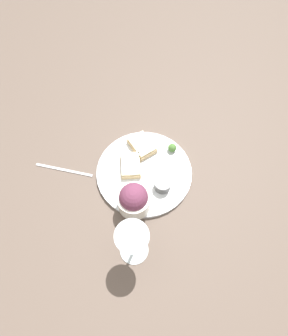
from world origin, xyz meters
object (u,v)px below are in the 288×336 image
at_px(wine_glass, 133,240).
at_px(fork, 64,170).
at_px(salad_bowl, 134,199).
at_px(cheese_toast_near, 142,145).
at_px(sauce_ramekin, 163,184).
at_px(cheese_toast_far, 131,165).

xyz_separation_m(wine_glass, fork, (0.33, 0.08, -0.12)).
height_order(salad_bowl, cheese_toast_near, salad_bowl).
bearing_deg(sauce_ramekin, cheese_toast_far, 26.67).
height_order(cheese_toast_near, cheese_toast_far, same).
height_order(cheese_toast_far, fork, cheese_toast_far).
distance_m(sauce_ramekin, fork, 0.32).
height_order(sauce_ramekin, fork, sauce_ramekin).
bearing_deg(cheese_toast_near, fork, 78.66).
bearing_deg(wine_glass, sauce_ramekin, -52.65).
distance_m(salad_bowl, wine_glass, 0.14).
xyz_separation_m(sauce_ramekin, cheese_toast_near, (0.16, -0.01, -0.01)).
distance_m(cheese_toast_near, fork, 0.27).
bearing_deg(cheese_toast_near, salad_bowl, 145.25).
relative_size(cheese_toast_near, cheese_toast_far, 0.90).
bearing_deg(cheese_toast_near, sauce_ramekin, 175.33).
distance_m(cheese_toast_far, wine_glass, 0.27).
distance_m(wine_glass, fork, 0.36).
height_order(cheese_toast_far, wine_glass, wine_glass).
distance_m(cheese_toast_near, cheese_toast_far, 0.08).
bearing_deg(fork, cheese_toast_near, -101.34).
bearing_deg(wine_glass, fork, 14.18).
bearing_deg(sauce_ramekin, wine_glass, 127.35).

